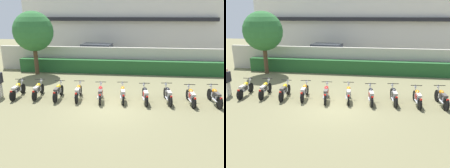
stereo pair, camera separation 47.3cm
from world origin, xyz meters
The scene contains 16 objects.
ground centered at (0.00, 0.00, 0.00)m, with size 60.00×60.00×0.00m, color olive.
building centered at (0.00, 16.14, 3.84)m, with size 21.51×6.50×7.68m.
compound_wall centered at (0.00, 7.63, 0.99)m, with size 20.43×0.30×1.99m, color #BCB7A8.
hedge_row centered at (0.00, 6.93, 0.54)m, with size 16.35×0.70×1.08m, color #235628.
parked_car centered at (-2.29, 10.40, 0.94)m, with size 4.72×2.60×1.89m.
tree_near_inspector centered at (-6.50, 6.02, 3.31)m, with size 2.99×2.99×4.82m.
motorcycle_in_row_0 centered at (-5.43, 0.85, 0.44)m, with size 0.60×1.88×0.95m.
motorcycle_in_row_1 centered at (-4.25, 0.96, 0.44)m, with size 0.60×1.87×0.95m.
motorcycle_in_row_2 centered at (-3.01, 0.83, 0.45)m, with size 0.60×1.81×0.96m.
motorcycle_in_row_3 centered at (-1.87, 0.90, 0.44)m, with size 0.60×1.86×0.95m.
motorcycle_in_row_4 centered at (-0.60, 0.79, 0.45)m, with size 0.60×1.89×0.96m.
motorcycle_in_row_5 centered at (0.62, 0.93, 0.44)m, with size 0.60×1.90×0.94m.
motorcycle_in_row_6 centered at (1.84, 0.83, 0.44)m, with size 0.60×1.87×0.95m.
motorcycle_in_row_7 centered at (3.07, 0.96, 0.45)m, with size 0.60×1.91×0.96m.
motorcycle_in_row_8 centered at (4.26, 0.87, 0.44)m, with size 0.60×1.85×0.94m.
motorcycle_in_row_9 centered at (5.50, 0.93, 0.46)m, with size 0.60×1.93×0.97m.
Camera 1 is at (1.34, -11.14, 4.67)m, focal length 37.29 mm.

